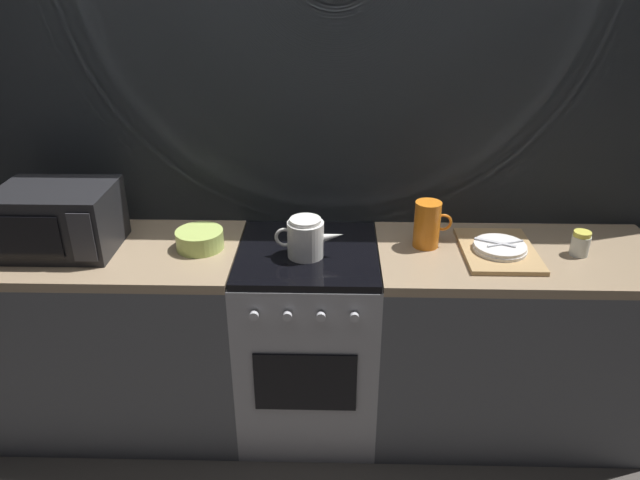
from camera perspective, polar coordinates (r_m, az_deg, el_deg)
ground_plane at (r=2.99m, az=-1.05°, el=-16.55°), size 8.00×8.00×0.00m
back_wall at (r=2.65m, az=-0.98°, el=7.95°), size 3.60×0.05×2.40m
counter_left at (r=2.89m, az=-19.50°, el=-8.74°), size 1.20×0.60×0.90m
stove_unit at (r=2.71m, az=-1.13°, el=-9.56°), size 0.60×0.63×0.90m
counter_right at (r=2.82m, az=17.73°, el=-9.35°), size 1.20×0.60×0.90m
microwave at (r=2.66m, az=-24.02°, el=1.85°), size 0.46×0.35×0.27m
kettle at (r=2.40m, az=-1.38°, el=0.21°), size 0.28×0.15×0.17m
mixing_bowl at (r=2.53m, az=-11.58°, el=0.06°), size 0.20×0.20×0.08m
pitcher at (r=2.51m, az=10.37°, el=1.51°), size 0.16×0.11×0.20m
dish_pile at (r=2.55m, az=16.93°, el=-0.86°), size 0.30×0.40×0.06m
spice_jar at (r=2.64m, az=23.93°, el=-0.31°), size 0.08×0.08×0.10m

